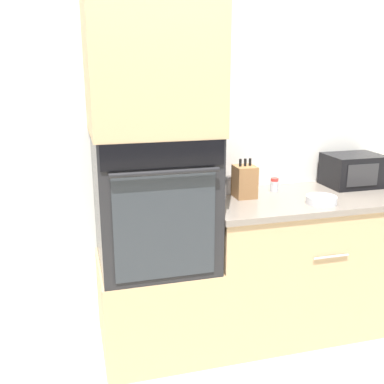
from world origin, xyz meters
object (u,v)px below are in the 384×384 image
(bowl, at_px, (321,200))
(condiment_jar_mid, at_px, (274,185))
(microwave, at_px, (353,170))
(condiment_jar_far, at_px, (229,185))
(condiment_jar_near, at_px, (221,190))
(knife_block, at_px, (245,181))
(wall_oven, at_px, (154,200))

(bowl, relative_size, condiment_jar_mid, 2.06)
(bowl, bearing_deg, condiment_jar_mid, 115.87)
(microwave, height_order, condiment_jar_far, microwave)
(condiment_jar_near, xyz_separation_m, condiment_jar_far, (0.08, 0.10, -0.00))
(microwave, bearing_deg, knife_block, -175.50)
(condiment_jar_mid, bearing_deg, knife_block, -162.91)
(bowl, distance_m, condiment_jar_mid, 0.35)
(knife_block, relative_size, condiment_jar_mid, 2.78)
(wall_oven, xyz_separation_m, condiment_jar_near, (0.42, 0.08, 0.01))
(condiment_jar_far, bearing_deg, condiment_jar_near, -129.99)
(wall_oven, bearing_deg, condiment_jar_mid, 10.63)
(bowl, xyz_separation_m, condiment_jar_near, (-0.53, 0.24, 0.04))
(condiment_jar_far, bearing_deg, bowl, -37.08)
(condiment_jar_far, bearing_deg, knife_block, -56.86)
(knife_block, xyz_separation_m, condiment_jar_near, (-0.15, -0.00, -0.04))
(knife_block, bearing_deg, condiment_jar_far, 123.14)
(knife_block, distance_m, condiment_jar_mid, 0.25)
(wall_oven, xyz_separation_m, microwave, (1.36, 0.14, 0.06))
(condiment_jar_near, bearing_deg, knife_block, 1.25)
(knife_block, distance_m, condiment_jar_far, 0.13)
(wall_oven, xyz_separation_m, knife_block, (0.57, 0.08, 0.05))
(knife_block, bearing_deg, wall_oven, -172.09)
(microwave, bearing_deg, condiment_jar_mid, 179.03)
(wall_oven, xyz_separation_m, bowl, (0.96, -0.16, -0.03))
(condiment_jar_mid, bearing_deg, microwave, -0.97)
(knife_block, xyz_separation_m, bowl, (0.39, -0.24, -0.08))
(bowl, xyz_separation_m, condiment_jar_far, (-0.45, 0.34, 0.03))
(microwave, height_order, condiment_jar_near, microwave)
(knife_block, bearing_deg, bowl, -32.09)
(condiment_jar_far, bearing_deg, microwave, -2.38)
(wall_oven, distance_m, bowl, 0.97)
(condiment_jar_mid, height_order, condiment_jar_far, condiment_jar_far)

